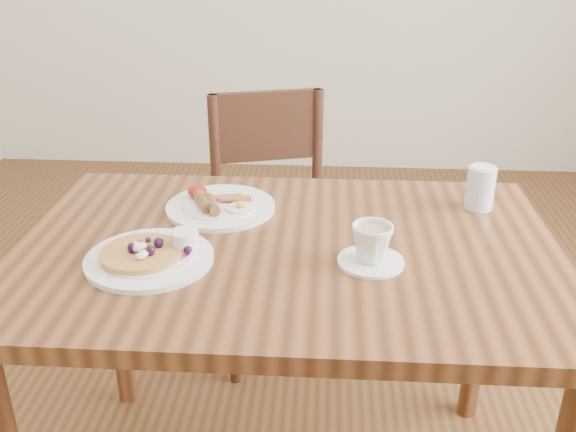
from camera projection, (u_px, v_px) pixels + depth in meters
The scene contains 6 objects.
dining_table at pixel (288, 283), 1.46m from camera, with size 1.20×0.80×0.75m.
chair_far at pixel (274, 213), 2.18m from camera, with size 0.52×0.52×0.88m.
pancake_plate at pixel (151, 255), 1.35m from camera, with size 0.27×0.27×0.06m.
breakfast_plate at pixel (219, 205), 1.59m from camera, with size 0.27×0.27×0.04m.
teacup_saucer at pixel (372, 246), 1.33m from camera, with size 0.14×0.14×0.09m.
water_glass at pixel (480, 188), 1.58m from camera, with size 0.07×0.07×0.11m, color silver.
Camera 1 is at (0.08, -1.26, 1.41)m, focal length 40.00 mm.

